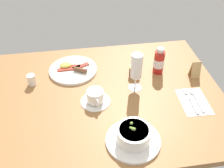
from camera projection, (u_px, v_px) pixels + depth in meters
ground_plane at (106, 97)px, 120.79cm from camera, size 110.00×84.00×3.00cm
porridge_bowl at (133, 136)px, 96.98cm from camera, size 21.15×21.15×7.89cm
cutlery_setting at (194, 101)px, 116.28cm from camera, size 12.86×18.12×0.90cm
coffee_cup at (95, 97)px, 114.19cm from camera, size 13.35×13.35×6.37cm
creamer_jug at (32, 80)px, 123.77cm from camera, size 4.90×4.01×5.92cm
wine_glass at (136, 68)px, 115.86cm from camera, size 6.46×6.46×18.93cm
jam_jar at (135, 70)px, 129.67cm from camera, size 5.84×5.84×5.34cm
sauce_bottle_red at (159, 62)px, 129.10cm from camera, size 5.29×5.29×14.27cm
breakfast_plate at (73, 69)px, 133.29cm from camera, size 24.66×24.66×3.70cm
menu_card at (195, 69)px, 127.52cm from camera, size 4.62×4.20×9.01cm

